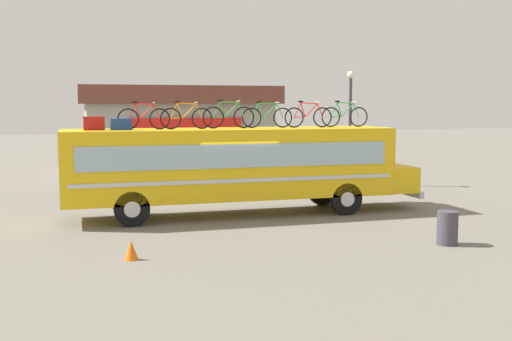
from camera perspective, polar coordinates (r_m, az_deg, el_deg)
name	(u,v)px	position (r m, az deg, el deg)	size (l,w,h in m)	color
ground_plane	(232,215)	(20.40, -2.29, -4.16)	(120.00, 120.00, 0.00)	slate
bus	(237,164)	(20.22, -1.75, 0.59)	(11.96, 2.39, 2.87)	yellow
luggage_bag_1	(94,123)	(19.51, -14.87, 4.27)	(0.63, 0.42, 0.42)	maroon
luggage_bag_2	(121,124)	(19.45, -12.45, 4.24)	(0.63, 0.40, 0.35)	#193899
rooftop_bicycle_1	(144,118)	(19.51, -10.41, 4.85)	(1.64, 0.44, 0.89)	black
rooftop_bicycle_2	(186,117)	(19.73, -6.52, 4.95)	(1.69, 0.44, 0.90)	black
rooftop_bicycle_3	(228,116)	(20.27, -2.58, 5.06)	(1.75, 0.44, 0.95)	black
rooftop_bicycle_4	(267,117)	(20.69, 1.05, 5.04)	(1.78, 0.44, 0.90)	black
rooftop_bicycle_5	(308,116)	(21.04, 4.89, 5.05)	(1.72, 0.44, 0.91)	black
rooftop_bicycle_6	(345,116)	(21.78, 8.27, 5.06)	(1.76, 0.44, 0.92)	black
roadside_building	(173,128)	(33.89, -7.77, 3.91)	(9.91, 8.91, 4.57)	#9E9E99
trash_bin	(447,228)	(16.83, 17.40, -5.13)	(0.54, 0.54, 0.89)	#3F3F47
traffic_cone	(131,250)	(14.88, -11.55, -7.28)	(0.33, 0.33, 0.46)	orange
street_lamp	(350,116)	(27.87, 8.77, 5.08)	(0.34, 0.34, 5.14)	#38383D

